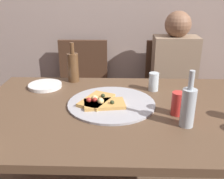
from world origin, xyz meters
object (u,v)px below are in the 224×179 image
Objects in this scene: dining_table at (128,119)px; guest_in_sweater at (175,79)px; pizza_slice_last at (104,103)px; pizza_slice_extra at (96,100)px; wine_bottle at (73,67)px; plate_stack at (45,86)px; tumbler_far at (154,82)px; beer_bottle at (188,106)px; soda_can at (178,104)px; chair_right at (171,86)px; chair_left at (82,85)px; pizza_tray at (111,103)px.

dining_table is 1.43× the size of guest_in_sweater.
pizza_slice_last is 0.93× the size of pizza_slice_extra.
guest_in_sweater is at bearing 22.46° from wine_bottle.
pizza_slice_extra reaches higher than plate_stack.
dining_table is at bearing 61.00° from guest_in_sweater.
guest_in_sweater is at bearing 63.02° from tumbler_far.
beer_bottle is (0.40, -0.18, 0.08)m from pizza_slice_last.
chair_right reaches higher than soda_can.
wine_bottle is 0.30× the size of chair_left.
chair_right is at bearing 59.35° from pizza_tray.
soda_can is 0.10× the size of guest_in_sweater.
pizza_slice_last is 1.07m from chair_right.
pizza_slice_extra is 0.90m from chair_left.
chair_left is 0.77× the size of guest_in_sweater.
tumbler_far is 0.54× the size of plate_stack.
dining_table is 0.62m from plate_stack.
soda_can is (0.08, -0.33, 0.00)m from tumbler_far.
soda_can is (0.25, -0.06, 0.13)m from dining_table.
beer_bottle is 1.29m from chair_left.
chair_right is at bearing 65.28° from dining_table.
wine_bottle is at bearing 136.82° from beer_bottle.
chair_left and chair_right have the same top height.
pizza_slice_last is (-0.13, 0.01, 0.09)m from dining_table.
pizza_slice_extra is at bearing 49.59° from guest_in_sweater.
chair_left is at bearing 75.59° from plate_stack.
chair_right is at bearing 82.57° from beer_bottle.
guest_in_sweater is (0.24, 0.48, -0.14)m from tumbler_far.
pizza_tray is 4.19× the size of tumbler_far.
chair_right is (0.41, 0.89, -0.15)m from dining_table.
chair_left is at bearing 91.91° from wine_bottle.
wine_bottle is at bearing 35.83° from plate_stack.
tumbler_far reaches higher than dining_table.
chair_right is (0.54, 0.89, -0.24)m from pizza_slice_last.
guest_in_sweater reaches higher than beer_bottle.
pizza_slice_extra reaches higher than dining_table.
tumbler_far is at bearing -2.75° from plate_stack.
wine_bottle is 0.96m from chair_right.
plate_stack is at bearing 155.29° from soda_can.
chair_left is at bearing 113.18° from dining_table.
beer_bottle is 0.30× the size of chair_right.
pizza_tray is 0.09m from pizza_slice_extra.
pizza_tray is 2.26× the size of plate_stack.
tumbler_far is at bearing 40.88° from pizza_slice_last.
chair_left is at bearing 121.39° from beer_bottle.
pizza_slice_extra is 0.44m from plate_stack.
chair_left reaches higher than plate_stack.
wine_bottle is 0.30× the size of chair_right.
guest_in_sweater is (0.00, -0.15, 0.13)m from chair_right.
chair_right reaches higher than tumbler_far.
pizza_slice_last is at bearing -60.26° from wine_bottle.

